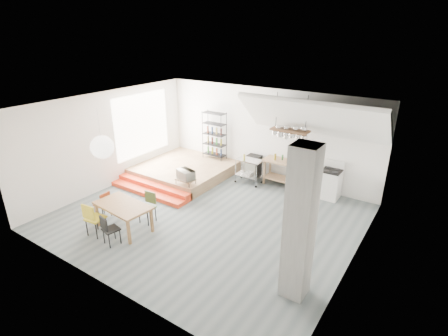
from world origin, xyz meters
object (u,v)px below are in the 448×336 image
Objects in this scene: stove at (330,184)px; mini_fridge at (253,167)px; rolling_cart at (249,168)px; dining_table at (123,207)px.

stove is 2.82m from mini_fridge.
rolling_cart is (-2.70, -0.46, 0.08)m from stove.
mini_fridge is (-2.82, 0.04, -0.07)m from stove.
mini_fridge is (-0.12, 0.51, -0.15)m from rolling_cart.
rolling_cart is 0.54m from mini_fridge.
dining_table is 5.09m from mini_fridge.
mini_fridge is (1.15, 4.96, -0.24)m from dining_table.
dining_table is 4.63m from rolling_cart.
dining_table is at bearing -107.02° from rolling_cart.
dining_table is 1.80× the size of rolling_cart.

